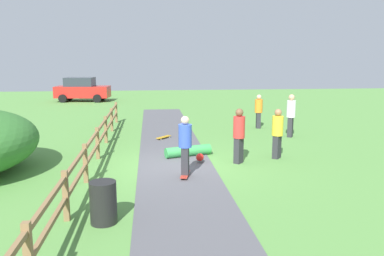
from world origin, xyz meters
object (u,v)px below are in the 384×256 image
skater_riding (185,143)px  bystander_red (239,133)px  bystander_yellow (277,131)px  bystander_orange (259,110)px  skateboard_loose (164,137)px  trash_bin (103,202)px  parked_car_red (82,89)px  skater_fallen (189,151)px  bystander_white (291,113)px

skater_riding → bystander_red: bearing=35.4°
bystander_yellow → bystander_orange: size_ratio=1.04×
skateboard_loose → skater_riding: bearing=-85.6°
trash_bin → parked_car_red: bearing=100.4°
skater_fallen → bystander_white: (4.78, 2.99, 0.85)m
trash_bin → parked_car_red: parked_car_red is taller
bystander_red → bystander_orange: bearing=68.5°
skater_fallen → bystander_red: (1.54, -0.96, 0.81)m
skateboard_loose → bystander_red: (2.31, -4.11, 0.92)m
bystander_white → parked_car_red: (-11.49, 15.61, -0.09)m
bystander_red → parked_car_red: 21.24m
trash_bin → skater_fallen: 5.76m
bystander_yellow → bystander_white: size_ratio=0.92×
skateboard_loose → bystander_red: 4.80m
skater_riding → bystander_white: (5.13, 5.30, 0.03)m
bystander_red → bystander_white: (3.24, 3.96, 0.04)m
bystander_white → bystander_orange: bearing=109.1°
skater_riding → skater_fallen: skater_riding is taller
skater_riding → skater_fallen: 2.47m
skater_riding → parked_car_red: bearing=106.9°
bystander_orange → bystander_white: bearing=-70.9°
trash_bin → bystander_yellow: (5.34, 4.76, 0.50)m
skater_fallen → bystander_white: size_ratio=0.91×
trash_bin → bystander_red: size_ratio=0.50×
bystander_orange → bystander_red: bearing=-111.5°
bystander_red → parked_car_red: parked_car_red is taller
skater_riding → parked_car_red: (-6.36, 20.91, -0.05)m
trash_bin → skater_riding: bearing=56.0°
skater_fallen → skateboard_loose: 3.24m
skateboard_loose → bystander_yellow: 5.31m
trash_bin → parked_car_red: size_ratio=0.21×
trash_bin → bystander_yellow: bearing=41.7°
trash_bin → bystander_orange: size_ratio=0.54×
skater_fallen → bystander_red: size_ratio=0.94×
bystander_yellow → bystander_orange: bystander_yellow is taller
trash_bin → skater_riding: skater_riding is taller
bystander_yellow → bystander_white: bystander_white is taller
skater_riding → skater_fallen: (0.35, 2.31, -0.81)m
bystander_red → skater_riding: bearing=-144.6°
bystander_red → bystander_orange: (2.45, 6.23, -0.09)m
skateboard_loose → trash_bin: bearing=-100.6°
bystander_orange → parked_car_red: size_ratio=0.38×
skater_riding → bystander_yellow: size_ratio=1.03×
bystander_yellow → skater_riding: bearing=-151.7°
skater_fallen → bystander_orange: size_ratio=1.02×
bystander_white → bystander_red: bearing=-129.3°
bystander_white → parked_car_red: bearing=126.4°
skater_riding → bystander_yellow: skater_riding is taller
trash_bin → bystander_white: (7.12, 8.25, 0.60)m
trash_bin → parked_car_red: 24.27m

